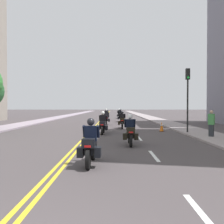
% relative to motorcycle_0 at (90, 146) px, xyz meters
% --- Properties ---
extents(ground_plane, '(264.00, 264.00, 0.00)m').
position_rel_motorcycle_0_xyz_m(ground_plane, '(-0.99, 41.76, -0.66)').
color(ground_plane, '#463F41').
extents(sidewalk_left, '(2.63, 144.00, 0.12)m').
position_rel_motorcycle_0_xyz_m(sidewalk_left, '(-9.07, 41.76, -0.60)').
color(sidewalk_left, gray).
rests_on(sidewalk_left, ground).
extents(sidewalk_right, '(2.63, 144.00, 0.12)m').
position_rel_motorcycle_0_xyz_m(sidewalk_right, '(7.10, 41.76, -0.60)').
color(sidewalk_right, gray).
rests_on(sidewalk_right, ground).
extents(centreline_yellow_inner, '(0.12, 132.00, 0.01)m').
position_rel_motorcycle_0_xyz_m(centreline_yellow_inner, '(-1.11, 41.76, -0.66)').
color(centreline_yellow_inner, yellow).
rests_on(centreline_yellow_inner, ground).
extents(centreline_yellow_outer, '(0.12, 132.00, 0.01)m').
position_rel_motorcycle_0_xyz_m(centreline_yellow_outer, '(-0.87, 41.76, -0.66)').
color(centreline_yellow_outer, yellow).
rests_on(centreline_yellow_outer, ground).
extents(lane_dashes_white, '(0.14, 56.40, 0.01)m').
position_rel_motorcycle_0_xyz_m(lane_dashes_white, '(2.40, 22.76, -0.66)').
color(lane_dashes_white, silver).
rests_on(lane_dashes_white, ground).
extents(motorcycle_0, '(0.77, 2.24, 1.60)m').
position_rel_motorcycle_0_xyz_m(motorcycle_0, '(0.00, 0.00, 0.00)').
color(motorcycle_0, black).
rests_on(motorcycle_0, ground).
extents(motorcycle_1, '(0.76, 2.16, 1.61)m').
position_rel_motorcycle_0_xyz_m(motorcycle_1, '(1.63, 4.69, -0.01)').
color(motorcycle_1, black).
rests_on(motorcycle_1, ground).
extents(motorcycle_2, '(0.77, 2.16, 1.65)m').
position_rel_motorcycle_0_xyz_m(motorcycle_2, '(0.00, 10.38, -0.01)').
color(motorcycle_2, black).
rests_on(motorcycle_2, ground).
extents(motorcycle_3, '(0.78, 2.32, 1.60)m').
position_rel_motorcycle_0_xyz_m(motorcycle_3, '(1.58, 15.47, -0.01)').
color(motorcycle_3, black).
rests_on(motorcycle_3, ground).
extents(motorcycle_4, '(0.77, 2.20, 1.65)m').
position_rel_motorcycle_0_xyz_m(motorcycle_4, '(-0.00, 20.91, -0.00)').
color(motorcycle_4, black).
rests_on(motorcycle_4, ground).
extents(motorcycle_5, '(0.77, 2.29, 1.67)m').
position_rel_motorcycle_0_xyz_m(motorcycle_5, '(1.69, 25.99, 0.00)').
color(motorcycle_5, black).
rests_on(motorcycle_5, ground).
extents(motorcycle_6, '(0.78, 2.14, 1.66)m').
position_rel_motorcycle_0_xyz_m(motorcycle_6, '(-0.27, 31.52, 0.02)').
color(motorcycle_6, black).
rests_on(motorcycle_6, ground).
extents(motorcycle_7, '(0.76, 2.14, 1.62)m').
position_rel_motorcycle_0_xyz_m(motorcycle_7, '(1.71, 36.15, 0.01)').
color(motorcycle_7, black).
rests_on(motorcycle_7, ground).
extents(traffic_cone_1, '(0.38, 0.38, 0.81)m').
position_rel_motorcycle_0_xyz_m(traffic_cone_1, '(4.61, 12.36, -0.26)').
color(traffic_cone_1, black).
rests_on(traffic_cone_1, ground).
extents(traffic_light_near, '(0.28, 0.38, 4.75)m').
position_rel_motorcycle_0_xyz_m(traffic_light_near, '(6.19, 10.63, 2.61)').
color(traffic_light_near, black).
rests_on(traffic_light_near, ground).
extents(pedestrian_0, '(0.42, 0.40, 1.76)m').
position_rel_motorcycle_0_xyz_m(pedestrian_0, '(6.88, 7.75, 0.25)').
color(pedestrian_0, '#262B30').
rests_on(pedestrian_0, ground).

